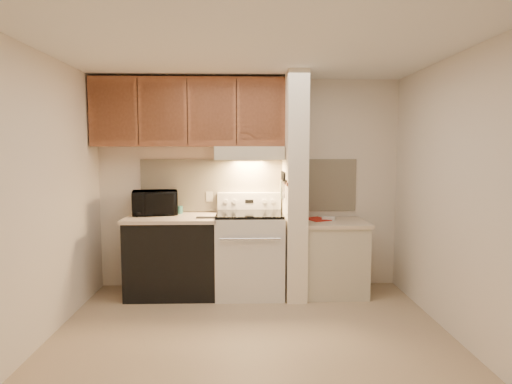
{
  "coord_description": "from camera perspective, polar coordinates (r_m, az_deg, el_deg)",
  "views": [
    {
      "loc": [
        -0.07,
        -3.66,
        1.66
      ],
      "look_at": [
        0.06,
        0.75,
        1.23
      ],
      "focal_mm": 30.0,
      "sensor_mm": 36.0,
      "label": 1
    }
  ],
  "objects": [
    {
      "name": "knife_handle_e",
      "position": [
        4.96,
        3.47,
        2.25
      ],
      "size": [
        0.02,
        0.02,
        0.1
      ],
      "primitive_type": "cylinder",
      "color": "black",
      "rests_on": "knife_strip"
    },
    {
      "name": "range_hood",
      "position": [
        4.94,
        -0.89,
        5.21
      ],
      "size": [
        0.78,
        0.44,
        0.15
      ],
      "primitive_type": "cube",
      "color": "beige",
      "rests_on": "upper_cabinets"
    },
    {
      "name": "cab_gap_c",
      "position": [
        4.84,
        -2.63,
        10.65
      ],
      "size": [
        0.01,
        0.01,
        0.73
      ],
      "primitive_type": "cube",
      "color": "black",
      "rests_on": "upper_cabinets"
    },
    {
      "name": "wall_left",
      "position": [
        4.07,
        -26.84,
        -0.78
      ],
      "size": [
        0.02,
        3.0,
        2.5
      ],
      "primitive_type": "cube",
      "color": "silver",
      "rests_on": "floor"
    },
    {
      "name": "ceiling",
      "position": [
        3.76,
        -0.63,
        18.52
      ],
      "size": [
        3.6,
        3.6,
        0.0
      ],
      "primitive_type": "plane",
      "rotation": [
        3.14,
        0.0,
        0.0
      ],
      "color": "white",
      "rests_on": "wall_back"
    },
    {
      "name": "cab_gap_a",
      "position": [
        4.98,
        -15.47,
        10.31
      ],
      "size": [
        0.01,
        0.01,
        0.73
      ],
      "primitive_type": "cube",
      "color": "black",
      "rests_on": "upper_cabinets"
    },
    {
      "name": "oven_window",
      "position": [
        4.65,
        -0.8,
        -8.84
      ],
      "size": [
        0.5,
        0.01,
        0.3
      ],
      "primitive_type": "cube",
      "color": "black",
      "rests_on": "range_body"
    },
    {
      "name": "range_knob_left_outer",
      "position": [
        5.1,
        -4.05,
        -1.27
      ],
      "size": [
        0.05,
        0.02,
        0.05
      ],
      "primitive_type": "cylinder",
      "rotation": [
        1.57,
        0.0,
        0.0
      ],
      "color": "silver",
      "rests_on": "range_backguard"
    },
    {
      "name": "dishwasher_front",
      "position": [
        5.05,
        -11.01,
        -8.54
      ],
      "size": [
        1.0,
        0.63,
        0.87
      ],
      "primitive_type": "cube",
      "color": "black",
      "rests_on": "floor"
    },
    {
      "name": "range_knob_left_inner",
      "position": [
        5.1,
        -2.93,
        -1.26
      ],
      "size": [
        0.05,
        0.02,
        0.05
      ],
      "primitive_type": "cylinder",
      "rotation": [
        1.57,
        0.0,
        0.0
      ],
      "color": "silver",
      "rests_on": "range_backguard"
    },
    {
      "name": "hood_lip",
      "position": [
        4.73,
        -0.86,
        4.65
      ],
      "size": [
        0.78,
        0.04,
        0.06
      ],
      "primitive_type": "cube",
      "color": "beige",
      "rests_on": "range_hood"
    },
    {
      "name": "knife_blade_b",
      "position": [
        4.73,
        3.71,
        0.15
      ],
      "size": [
        0.01,
        0.04,
        0.18
      ],
      "primitive_type": "cube",
      "color": "silver",
      "rests_on": "knife_strip"
    },
    {
      "name": "teal_jar",
      "position": [
        5.14,
        -10.19,
        -2.35
      ],
      "size": [
        0.09,
        0.09,
        0.09
      ],
      "primitive_type": "cylinder",
      "rotation": [
        0.0,
        0.0,
        0.15
      ],
      "color": "#2E6C67",
      "rests_on": "left_countertop"
    },
    {
      "name": "knife_strip",
      "position": [
        4.8,
        3.78,
        1.54
      ],
      "size": [
        0.02,
        0.42,
        0.04
      ],
      "primitive_type": "cube",
      "color": "black",
      "rests_on": "partition_pillar"
    },
    {
      "name": "range_knob_right_outer",
      "position": [
        5.11,
        2.24,
        -1.25
      ],
      "size": [
        0.05,
        0.02,
        0.05
      ],
      "primitive_type": "cylinder",
      "rotation": [
        1.57,
        0.0,
        0.0
      ],
      "color": "silver",
      "rests_on": "range_backguard"
    },
    {
      "name": "upper_cabinets",
      "position": [
        5.04,
        -8.9,
        10.39
      ],
      "size": [
        2.18,
        0.33,
        0.77
      ],
      "primitive_type": "cube",
      "color": "brown",
      "rests_on": "wall_back"
    },
    {
      "name": "cab_door_a",
      "position": [
        5.05,
        -18.52,
        10.15
      ],
      "size": [
        0.46,
        0.01,
        0.63
      ],
      "primitive_type": "cube",
      "color": "brown",
      "rests_on": "upper_cabinets"
    },
    {
      "name": "oven_handle",
      "position": [
        4.56,
        -0.79,
        -6.28
      ],
      "size": [
        0.65,
        0.02,
        0.02
      ],
      "primitive_type": "cylinder",
      "rotation": [
        0.0,
        1.57,
        0.0
      ],
      "color": "silver",
      "rests_on": "range_body"
    },
    {
      "name": "knife_handle_d",
      "position": [
        4.87,
        3.56,
        2.19
      ],
      "size": [
        0.02,
        0.02,
        0.1
      ],
      "primitive_type": "cylinder",
      "color": "black",
      "rests_on": "knife_strip"
    },
    {
      "name": "knife_handle_c",
      "position": [
        4.78,
        3.66,
        2.13
      ],
      "size": [
        0.02,
        0.02,
        0.1
      ],
      "primitive_type": "cylinder",
      "color": "black",
      "rests_on": "knife_strip"
    },
    {
      "name": "cab_door_b",
      "position": [
        4.93,
        -12.34,
        10.44
      ],
      "size": [
        0.46,
        0.01,
        0.63
      ],
      "primitive_type": "cube",
      "color": "brown",
      "rests_on": "upper_cabinets"
    },
    {
      "name": "microwave",
      "position": [
        5.11,
        -13.32,
        -1.38
      ],
      "size": [
        0.57,
        0.44,
        0.28
      ],
      "primitive_type": "imported",
      "rotation": [
        0.0,
        0.0,
        0.2
      ],
      "color": "black",
      "rests_on": "left_countertop"
    },
    {
      "name": "right_cab_base",
      "position": [
        5.08,
        10.29,
        -8.77
      ],
      "size": [
        0.7,
        0.6,
        0.81
      ],
      "primitive_type": "cube",
      "color": "beige",
      "rests_on": "floor"
    },
    {
      "name": "floor",
      "position": [
        4.02,
        -0.59,
        -18.77
      ],
      "size": [
        3.6,
        3.6,
        0.0
      ],
      "primitive_type": "plane",
      "color": "tan",
      "rests_on": "ground"
    },
    {
      "name": "knife_blade_c",
      "position": [
        4.81,
        3.62,
        0.12
      ],
      "size": [
        0.01,
        0.04,
        0.2
      ],
      "primitive_type": "cube",
      "color": "silver",
      "rests_on": "knife_strip"
    },
    {
      "name": "cab_door_c",
      "position": [
        4.86,
        -5.9,
        10.61
      ],
      "size": [
        0.46,
        0.01,
        0.63
      ],
      "primitive_type": "cube",
      "color": "brown",
      "rests_on": "upper_cabinets"
    },
    {
      "name": "knife_handle_b",
      "position": [
        4.71,
        3.74,
        2.07
      ],
      "size": [
        0.02,
        0.02,
        0.1
      ],
      "primitive_type": "cylinder",
      "color": "black",
      "rests_on": "knife_strip"
    },
    {
      "name": "red_folder",
      "position": [
        5.05,
        8.14,
        -3.61
      ],
      "size": [
        0.32,
        0.36,
        0.01
      ],
      "primitive_type": "cube",
      "rotation": [
        0.0,
        0.0,
        0.43
      ],
      "color": "#B42014",
      "rests_on": "right_countertop"
    },
    {
      "name": "range_knob_right_inner",
      "position": [
        5.1,
        1.12,
        -1.25
      ],
      "size": [
        0.05,
        0.02,
        0.05
      ],
      "primitive_type": "cylinder",
      "rotation": [
        1.57,
        0.0,
        0.0
      ],
      "color": "silver",
      "rests_on": "range_backguard"
    },
    {
      "name": "spoon_rest",
      "position": [
        4.76,
        -6.63,
        -3.39
      ],
      "size": [
        0.22,
        0.07,
        0.01
      ],
      "primitive_type": "cube",
      "rotation": [
        0.0,
        0.0,
        -0.01
      ],
      "color": "black",
      "rests_on": "left_countertop"
    },
    {
      "name": "right_countertop",
      "position": [
        4.99,
        10.37,
        -4.04
      ],
      "size": [
        0.74,
        0.64,
        0.04
      ],
      "primitive_type": "cube",
      "color": "beige",
      "rests_on": "right_cab_base"
    },
    {
      "name": "range_backguard",
      "position": [
        5.14,
        -0.91,
        -1.2
      ],
      "size": [
        0.76,
        0.08,
        0.2
      ],
      "primitive_type": "cube",
      "color": "silver",
      "rests_on": "range_body"
    },
    {
      "name": "oven_mitt",
      "position": [
        5.02,
        3.42,
        0.31
      ],
      "size": [
        0.03,
        0.09,
        0.21
      ],
      "primitive_type": "cube",
      "color": "gray",
      "rests_on": "partition_pillar"
    },
    {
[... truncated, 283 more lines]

